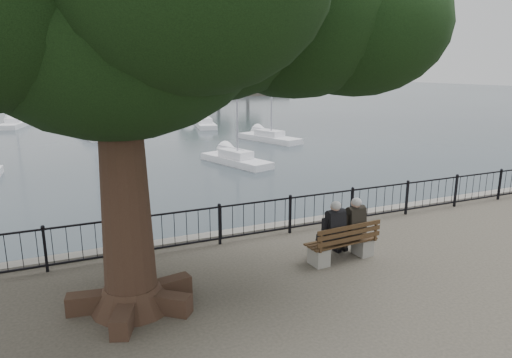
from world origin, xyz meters
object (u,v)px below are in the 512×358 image
person_right (351,229)px  person_left (331,233)px  lion_monument (111,95)px  bench (343,247)px

person_right → person_left: bearing=-176.1°
person_right → lion_monument: size_ratio=0.17×
person_left → lion_monument: (1.01, 49.43, 0.51)m
person_left → person_right: 0.58m
bench → person_left: bearing=163.5°
person_right → lion_monument: bearing=89.5°
person_left → lion_monument: bearing=88.8°
person_right → lion_monument: lion_monument is taller
bench → lion_monument: size_ratio=0.20×
bench → person_right: (0.30, 0.12, 0.35)m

